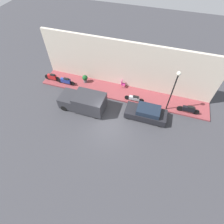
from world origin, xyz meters
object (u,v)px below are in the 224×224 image
(delivery_van, at_px, (83,102))
(cafe_chair, at_px, (123,83))
(scooter_silver, at_px, (134,98))
(motorcycle_blue, at_px, (66,81))
(motorcycle_black, at_px, (189,109))
(potted_plant, at_px, (85,78))
(motorcycle_red, at_px, (52,77))
(streetlamp, at_px, (175,85))
(parked_car, at_px, (146,113))

(delivery_van, relative_size, cafe_chair, 4.87)
(scooter_silver, distance_m, motorcycle_blue, 8.01)
(motorcycle_black, height_order, potted_plant, potted_plant)
(motorcycle_red, distance_m, potted_plant, 3.82)
(delivery_van, relative_size, motorcycle_red, 2.32)
(scooter_silver, height_order, streetlamp, streetlamp)
(parked_car, height_order, motorcycle_black, parked_car)
(motorcycle_black, xyz_separation_m, cafe_chair, (1.65, 7.13, 0.05))
(motorcycle_black, height_order, motorcycle_blue, motorcycle_black)
(parked_car, relative_size, motorcycle_blue, 1.83)
(parked_car, xyz_separation_m, potted_plant, (2.92, 7.60, 0.02))
(motorcycle_red, distance_m, streetlamp, 13.40)
(motorcycle_blue, xyz_separation_m, streetlamp, (-0.35, -11.35, 2.72))
(motorcycle_blue, distance_m, potted_plant, 2.18)
(motorcycle_red, height_order, cafe_chair, cafe_chair)
(parked_car, xyz_separation_m, motorcycle_blue, (1.91, 9.54, -0.03))
(delivery_van, xyz_separation_m, streetlamp, (2.26, -8.02, 2.40))
(scooter_silver, distance_m, streetlamp, 4.35)
(scooter_silver, height_order, potted_plant, potted_plant)
(cafe_chair, bearing_deg, motorcycle_blue, 103.06)
(streetlamp, relative_size, cafe_chair, 4.96)
(motorcycle_red, relative_size, cafe_chair, 2.10)
(delivery_van, height_order, scooter_silver, delivery_van)
(delivery_van, bearing_deg, parked_car, -83.69)
(parked_car, bearing_deg, streetlamp, -49.06)
(cafe_chair, bearing_deg, scooter_silver, -134.39)
(motorcycle_red, bearing_deg, scooter_silver, -92.13)
(cafe_chair, bearing_deg, streetlamp, -109.47)
(parked_car, distance_m, cafe_chair, 4.70)
(delivery_van, distance_m, scooter_silver, 5.25)
(scooter_silver, distance_m, cafe_chair, 2.45)
(motorcycle_red, xyz_separation_m, streetlamp, (-0.45, -13.12, 2.69))
(delivery_van, height_order, potted_plant, delivery_van)
(cafe_chair, bearing_deg, potted_plant, 95.83)
(parked_car, bearing_deg, motorcycle_red, 79.87)
(scooter_silver, bearing_deg, motorcycle_blue, 88.16)
(delivery_van, height_order, streetlamp, streetlamp)
(delivery_van, height_order, motorcycle_red, delivery_van)
(motorcycle_black, xyz_separation_m, potted_plant, (1.21, 11.46, 0.03))
(parked_car, height_order, motorcycle_blue, parked_car)
(delivery_van, height_order, cafe_chair, delivery_van)
(motorcycle_blue, bearing_deg, scooter_silver, -91.84)
(potted_plant, bearing_deg, scooter_silver, -101.79)
(scooter_silver, xyz_separation_m, potted_plant, (1.27, 6.08, 0.12))
(motorcycle_red, bearing_deg, motorcycle_blue, -93.44)
(parked_car, height_order, cafe_chair, parked_car)
(parked_car, height_order, potted_plant, parked_car)
(motorcycle_black, bearing_deg, streetlamp, 94.20)
(parked_car, bearing_deg, potted_plant, 68.96)
(parked_car, xyz_separation_m, cafe_chair, (3.37, 3.28, 0.04))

